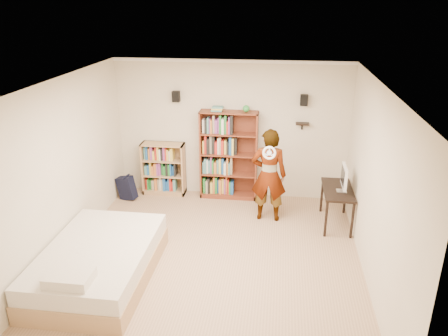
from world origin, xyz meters
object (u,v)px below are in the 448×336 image
(tall_bookshelf, at_px, (229,155))
(person, at_px, (269,175))
(daybed, at_px, (99,259))
(low_bookshelf, at_px, (164,169))
(computer_desk, at_px, (336,207))

(tall_bookshelf, xyz_separation_m, person, (0.81, -0.84, -0.03))
(daybed, relative_size, person, 1.30)
(low_bookshelf, bearing_deg, person, -21.51)
(low_bookshelf, xyz_separation_m, computer_desk, (3.33, -0.89, -0.19))
(tall_bookshelf, distance_m, daybed, 3.37)
(person, bearing_deg, computer_desk, 178.88)
(person, bearing_deg, tall_bookshelf, -44.58)
(computer_desk, distance_m, daybed, 4.07)
(low_bookshelf, height_order, computer_desk, low_bookshelf)
(person, bearing_deg, daybed, 44.21)
(low_bookshelf, distance_m, person, 2.31)
(low_bookshelf, xyz_separation_m, person, (2.13, -0.84, 0.31))
(tall_bookshelf, distance_m, low_bookshelf, 1.37)
(low_bookshelf, relative_size, daybed, 0.48)
(computer_desk, height_order, person, person)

